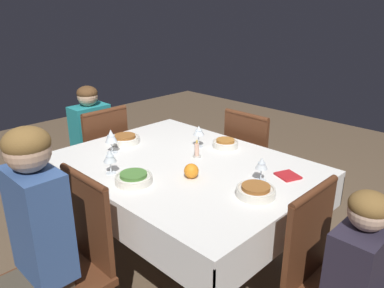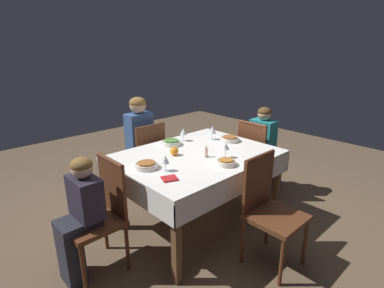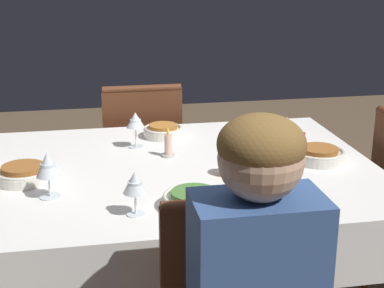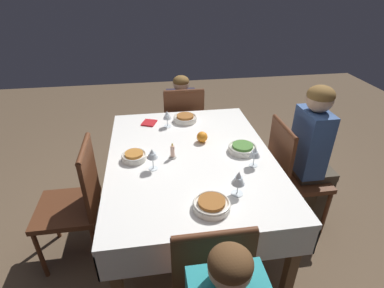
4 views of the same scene
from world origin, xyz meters
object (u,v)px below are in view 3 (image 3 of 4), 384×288
(bowl_south, at_px, (194,200))
(wine_glass_east, at_px, (287,126))
(bowl_west, at_px, (23,173))
(chair_north, at_px, (142,160))
(bowl_north, at_px, (163,131))
(orange_fruit, at_px, (230,164))
(wine_glass_south, at_px, (135,184))
(napkin_red_folded, at_px, (291,136))
(wine_glass_north, at_px, (135,121))
(wine_glass_west, at_px, (48,166))
(dining_table, at_px, (176,186))
(candle_centerpiece, at_px, (168,147))
(bowl_east, at_px, (319,154))

(bowl_south, relative_size, wine_glass_east, 1.46)
(wine_glass_east, bearing_deg, bowl_west, -171.16)
(chair_north, distance_m, bowl_north, 0.52)
(orange_fruit, bearing_deg, wine_glass_south, -142.50)
(wine_glass_south, distance_m, napkin_red_folded, 1.02)
(bowl_west, xyz_separation_m, wine_glass_north, (0.43, 0.30, 0.09))
(wine_glass_west, bearing_deg, dining_table, 24.74)
(orange_fruit, bearing_deg, bowl_north, 109.10)
(bowl_west, bearing_deg, candle_centerpiece, 16.67)
(bowl_east, bearing_deg, chair_north, 125.70)
(wine_glass_west, height_order, bowl_east, wine_glass_west)
(bowl_east, relative_size, wine_glass_north, 1.33)
(chair_north, xyz_separation_m, napkin_red_folded, (0.62, -0.54, 0.26))
(bowl_south, distance_m, candle_centerpiece, 0.51)
(wine_glass_west, bearing_deg, wine_glass_east, 19.68)
(wine_glass_north, relative_size, orange_fruit, 1.82)
(napkin_red_folded, bearing_deg, candle_centerpiece, -165.29)
(napkin_red_folded, bearing_deg, bowl_west, -164.32)
(bowl_east, relative_size, napkin_red_folded, 1.33)
(candle_centerpiece, xyz_separation_m, napkin_red_folded, (0.57, 0.15, -0.03))
(bowl_east, bearing_deg, candle_centerpiece, 164.12)
(orange_fruit, bearing_deg, wine_glass_north, 128.80)
(wine_glass_east, xyz_separation_m, candle_centerpiece, (-0.49, 0.00, -0.06))
(bowl_south, distance_m, orange_fruit, 0.32)
(chair_north, relative_size, wine_glass_north, 6.24)
(bowl_north, relative_size, orange_fruit, 2.07)
(wine_glass_south, bearing_deg, bowl_south, 6.13)
(wine_glass_east, relative_size, orange_fruit, 1.68)
(chair_north, distance_m, candle_centerpiece, 0.76)
(chair_north, bearing_deg, wine_glass_east, 127.55)
(bowl_south, xyz_separation_m, wine_glass_east, (0.48, 0.51, 0.07))
(wine_glass_west, relative_size, orange_fruit, 1.91)
(dining_table, bearing_deg, wine_glass_east, 14.56)
(chair_north, distance_m, napkin_red_folded, 0.86)
(candle_centerpiece, distance_m, orange_fruit, 0.31)
(bowl_east, xyz_separation_m, wine_glass_north, (-0.69, 0.30, 0.09))
(bowl_north, relative_size, napkin_red_folded, 1.14)
(dining_table, distance_m, bowl_north, 0.41)
(dining_table, relative_size, wine_glass_north, 10.09)
(wine_glass_west, height_order, bowl_north, wine_glass_west)
(wine_glass_east, relative_size, napkin_red_folded, 0.92)
(wine_glass_north, bearing_deg, orange_fruit, -51.20)
(wine_glass_north, xyz_separation_m, napkin_red_folded, (0.69, 0.01, -0.11))
(dining_table, distance_m, napkin_red_folded, 0.63)
(bowl_south, relative_size, wine_glass_north, 1.35)
(dining_table, distance_m, orange_fruit, 0.25)
(wine_glass_north, height_order, napkin_red_folded, wine_glass_north)
(wine_glass_east, relative_size, wine_glass_north, 0.92)
(napkin_red_folded, bearing_deg, wine_glass_west, -154.40)
(bowl_west, bearing_deg, wine_glass_west, -60.30)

